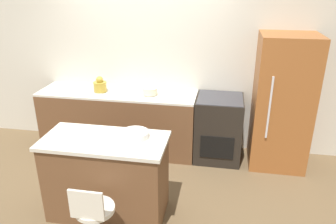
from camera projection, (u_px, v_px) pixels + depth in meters
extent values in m
plane|color=brown|center=(136.00, 161.00, 4.77)|extent=(14.00, 14.00, 0.00)
cube|color=beige|center=(145.00, 62.00, 4.91)|extent=(8.00, 0.06, 2.60)
cube|color=brown|center=(119.00, 122.00, 4.97)|extent=(2.32, 0.65, 0.89)
cube|color=beige|center=(117.00, 93.00, 4.79)|extent=(2.32, 0.65, 0.03)
cube|color=#9EA3A8|center=(91.00, 90.00, 4.85)|extent=(0.44, 0.36, 0.01)
cube|color=brown|center=(107.00, 178.00, 3.59)|extent=(1.26, 0.60, 0.88)
cube|color=beige|center=(104.00, 141.00, 3.41)|extent=(1.31, 0.64, 0.04)
cube|color=black|center=(218.00, 128.00, 4.72)|extent=(0.65, 0.65, 0.92)
cube|color=black|center=(217.00, 148.00, 4.47)|extent=(0.46, 0.01, 0.32)
cube|color=#333338|center=(220.00, 98.00, 4.54)|extent=(0.62, 0.62, 0.01)
cube|color=#995628|center=(282.00, 103.00, 4.40)|extent=(0.74, 0.67, 1.83)
cube|color=silver|center=(269.00, 108.00, 4.10)|extent=(0.02, 0.02, 0.82)
cylinder|color=silver|center=(95.00, 209.00, 3.02)|extent=(0.37, 0.37, 0.04)
cube|color=silver|center=(86.00, 205.00, 2.81)|extent=(0.31, 0.02, 0.29)
cylinder|color=#B29333|center=(100.00, 87.00, 4.76)|extent=(0.19, 0.19, 0.14)
sphere|color=#B29333|center=(100.00, 80.00, 4.72)|extent=(0.10, 0.10, 0.10)
cylinder|color=beige|center=(150.00, 91.00, 4.65)|extent=(0.21, 0.21, 0.10)
cylinder|color=white|center=(135.00, 134.00, 3.43)|extent=(0.29, 0.29, 0.07)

